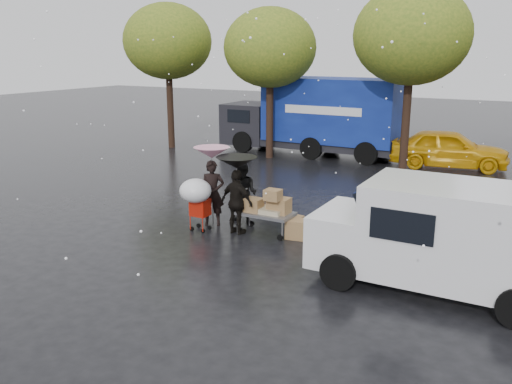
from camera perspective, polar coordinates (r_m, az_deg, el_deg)
The scene contains 14 objects.
ground at distance 14.43m, azimuth -4.71°, elevation -4.39°, with size 90.00×90.00×0.00m, color black.
person_pink at distance 14.90m, azimuth -4.60°, elevation -0.13°, with size 0.66×0.43×1.81m, color black.
person_middle at distance 14.96m, azimuth -1.37°, elevation -0.15°, with size 0.85×0.66×1.75m, color black.
person_black at distance 14.16m, azimuth -2.01°, elevation -1.07°, with size 1.01×0.42×1.73m, color black.
umbrella_pink at distance 14.65m, azimuth -4.69°, elevation 4.14°, with size 0.98×0.98×2.19m.
umbrella_black at distance 13.91m, azimuth -2.05°, elevation 3.10°, with size 1.07×1.07×2.07m.
vendor_cart at distance 14.17m, azimuth 1.26°, elevation -1.63°, with size 1.52×0.80×1.27m.
shopping_cart at distance 14.29m, azimuth -6.31°, elevation -0.17°, with size 0.84×0.84×1.46m.
white_van at distance 11.37m, azimuth 19.22°, elevation -4.37°, with size 4.91×2.18×2.20m.
blue_truck at distance 25.08m, azimuth 6.27°, elevation 7.90°, with size 8.30×2.60×3.50m.
box_ground_near at distance 14.02m, azimuth 4.37°, elevation -3.91°, with size 0.55×0.44×0.50m, color olive.
box_ground_far at distance 14.88m, azimuth 4.12°, elevation -3.12°, with size 0.42×0.33×0.33m, color olive.
yellow_taxi at distance 23.58m, azimuth 19.63°, elevation 4.32°, with size 1.87×4.66×1.59m, color #E6A40C.
tree_row at distance 22.79m, azimuth 8.53°, elevation 15.37°, with size 21.60×4.40×7.12m.
Camera 1 is at (7.62, -11.31, 4.73)m, focal length 38.00 mm.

